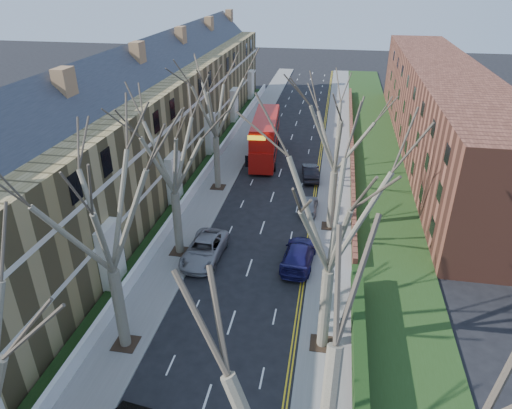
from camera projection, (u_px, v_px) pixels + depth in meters
The scene contains 16 objects.
pavement_left at pixel (238, 150), 55.81m from camera, with size 3.00×102.00×0.12m, color slate.
pavement_right at pixel (337, 156), 53.95m from camera, with size 3.00×102.00×0.12m, color slate.
terrace_left at pixel (149, 122), 47.48m from camera, with size 9.70×78.00×13.60m.
flats_right at pixel (440, 111), 53.40m from camera, with size 13.97×54.00×10.00m.
front_wall_left at pixel (207, 170), 48.81m from camera, with size 0.30×78.00×1.00m.
grass_verge_right at pixel (376, 158), 53.21m from camera, with size 6.00×102.00×0.06m.
tree_left_mid at pixel (101, 201), 22.54m from camera, with size 10.50×10.50×14.71m.
tree_left_far at pixel (170, 141), 31.43m from camera, with size 10.15×10.15×14.22m.
tree_left_dist at pixel (214, 94), 41.77m from camera, with size 10.50×10.50×14.71m.
tree_right_mid at pixel (335, 202), 22.53m from camera, with size 10.50×10.50×14.71m.
tree_right_far at pixel (339, 123), 34.91m from camera, with size 10.15×10.15×14.22m.
double_decker_bus at pixel (265, 138), 52.47m from camera, with size 3.60×11.82×4.85m.
car_left_far at pixel (204, 249), 34.68m from camera, with size 2.62×5.69×1.58m, color gray.
car_right_near at pixel (299, 254), 34.05m from camera, with size 2.24×5.52×1.60m, color #1A1751.
car_right_mid at pixel (309, 205), 41.52m from camera, with size 1.53×3.81×1.30m, color gray.
car_right_far at pixel (310, 172), 47.95m from camera, with size 1.57×4.50×1.48m, color black.
Camera 1 is at (5.36, -12.43, 19.81)m, focal length 32.00 mm.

